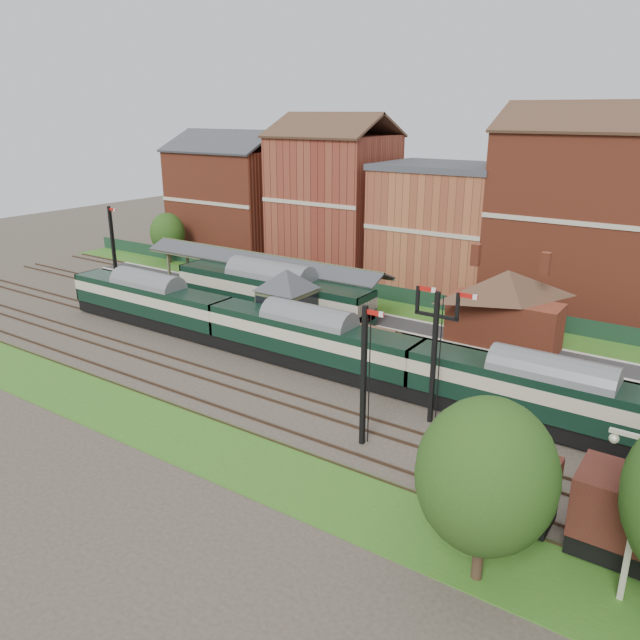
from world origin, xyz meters
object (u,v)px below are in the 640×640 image
Objects in this scene: signal_box at (287,304)px; dmu_train at (309,339)px; goods_van_a at (493,475)px; platform_railcar at (271,294)px; semaphore_bracket at (435,349)px.

signal_box reaches higher than dmu_train.
platform_railcar is at bearing 148.38° from goods_van_a.
dmu_train is at bearing 151.54° from goods_van_a.
platform_railcar is at bearing 142.14° from signal_box.
platform_railcar is (-19.22, 9.00, -2.06)m from semaphore_bracket.
goods_van_a is (5.96, -6.50, -2.73)m from semaphore_bracket.
semaphore_bracket is at bearing -13.22° from dmu_train.
dmu_train is 9.11× the size of goods_van_a.
signal_box is 0.31× the size of platform_railcar.
goods_van_a is (25.18, -15.50, -0.67)m from platform_railcar.
signal_box is 0.73× the size of semaphore_bracket.
dmu_train is 2.60× the size of platform_railcar.
dmu_train is at bearing -36.48° from signal_box.
dmu_train is 18.89m from goods_van_a.
signal_box is 1.10× the size of goods_van_a.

